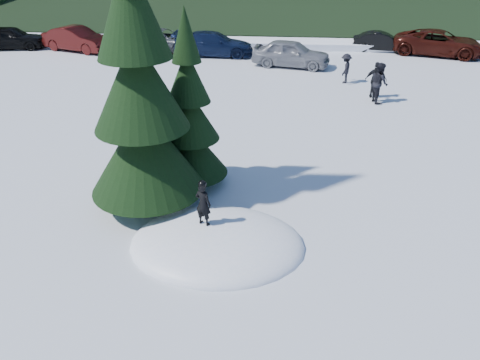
# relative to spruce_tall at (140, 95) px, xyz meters

# --- Properties ---
(ground) EXTENTS (200.00, 200.00, 0.00)m
(ground) POSITION_rel_spruce_tall_xyz_m (2.20, -1.80, -3.32)
(ground) COLOR white
(ground) RESTS_ON ground
(snow_mound) EXTENTS (4.48, 3.52, 0.96)m
(snow_mound) POSITION_rel_spruce_tall_xyz_m (2.20, -1.80, -3.32)
(snow_mound) COLOR white
(snow_mound) RESTS_ON ground
(spruce_tall) EXTENTS (3.20, 3.20, 8.60)m
(spruce_tall) POSITION_rel_spruce_tall_xyz_m (0.00, 0.00, 0.00)
(spruce_tall) COLOR #311D10
(spruce_tall) RESTS_ON ground
(spruce_short) EXTENTS (2.20, 2.20, 5.37)m
(spruce_short) POSITION_rel_spruce_tall_xyz_m (1.00, 1.40, -1.22)
(spruce_short) COLOR #311D10
(spruce_short) RESTS_ON ground
(child_skier) EXTENTS (0.50, 0.43, 1.18)m
(child_skier) POSITION_rel_spruce_tall_xyz_m (1.84, -1.57, -2.25)
(child_skier) COLOR black
(child_skier) RESTS_ON snow_mound
(adult_0) EXTENTS (0.86, 1.01, 1.83)m
(adult_0) POSITION_rel_spruce_tall_xyz_m (8.14, 10.02, -2.40)
(adult_0) COLOR black
(adult_0) RESTS_ON ground
(adult_1) EXTENTS (1.04, 0.56, 1.70)m
(adult_1) POSITION_rel_spruce_tall_xyz_m (8.09, 10.69, -2.47)
(adult_1) COLOR black
(adult_1) RESTS_ON ground
(adult_2) EXTENTS (0.83, 1.10, 1.51)m
(adult_2) POSITION_rel_spruce_tall_xyz_m (6.95, 13.04, -2.57)
(adult_2) COLOR black
(adult_2) RESTS_ON ground
(car_0) EXTENTS (4.65, 2.53, 1.50)m
(car_0) POSITION_rel_spruce_tall_xyz_m (-14.51, 19.04, -2.57)
(car_0) COLOR black
(car_0) RESTS_ON ground
(car_1) EXTENTS (4.95, 3.08, 1.54)m
(car_1) POSITION_rel_spruce_tall_xyz_m (-9.83, 18.86, -2.55)
(car_1) COLOR #380B0A
(car_1) RESTS_ON ground
(car_2) EXTENTS (5.33, 2.95, 1.41)m
(car_2) POSITION_rel_spruce_tall_xyz_m (-4.22, 19.30, -2.61)
(car_2) COLOR #464A4D
(car_2) RESTS_ON ground
(car_3) EXTENTS (5.07, 2.12, 1.46)m
(car_3) POSITION_rel_spruce_tall_xyz_m (-0.71, 18.39, -2.59)
(car_3) COLOR #0E1733
(car_3) RESTS_ON ground
(car_4) EXTENTS (4.78, 2.72, 1.53)m
(car_4) POSITION_rel_spruce_tall_xyz_m (4.15, 16.11, -2.55)
(car_4) COLOR gray
(car_4) RESTS_ON ground
(car_5) EXTENTS (3.83, 1.76, 1.22)m
(car_5) POSITION_rel_spruce_tall_xyz_m (10.10, 20.64, -2.71)
(car_5) COLOR black
(car_5) RESTS_ON ground
(car_6) EXTENTS (6.08, 4.17, 1.54)m
(car_6) POSITION_rel_spruce_tall_xyz_m (13.54, 19.81, -2.55)
(car_6) COLOR #330E09
(car_6) RESTS_ON ground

